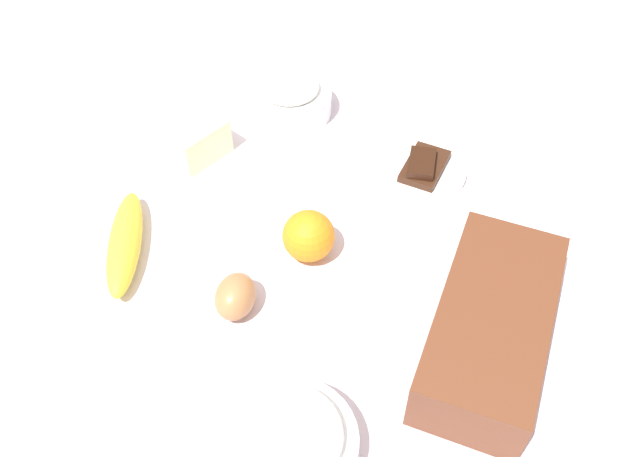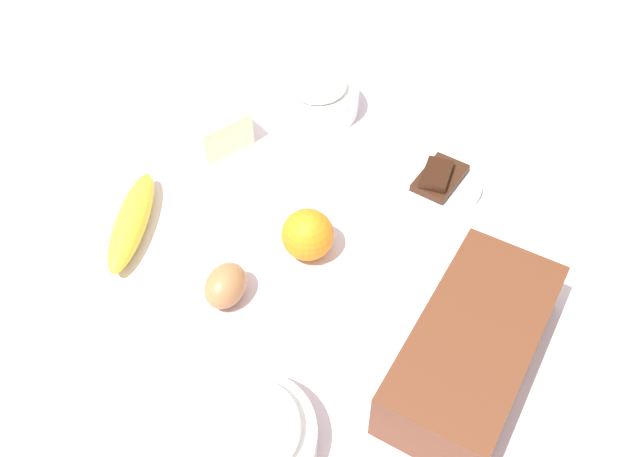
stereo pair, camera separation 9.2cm
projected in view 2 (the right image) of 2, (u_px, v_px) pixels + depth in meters
ground_plane at (320, 252)px, 0.96m from camera, size 2.40×2.40×0.02m
loaf_pan at (473, 347)px, 0.79m from camera, size 0.28×0.14×0.08m
flour_bowl at (317, 95)px, 1.13m from camera, size 0.14×0.14×0.07m
sugar_bowl at (248, 435)px, 0.73m from camera, size 0.15×0.15×0.07m
banana at (132, 221)px, 0.96m from camera, size 0.19×0.12×0.04m
orange_fruit at (308, 235)px, 0.92m from camera, size 0.07×0.07×0.07m
butter_block at (218, 130)px, 1.07m from camera, size 0.11×0.09×0.06m
egg_near_butter at (226, 285)px, 0.87m from camera, size 0.07×0.06×0.05m
chocolate_plate at (439, 181)px, 1.02m from camera, size 0.13×0.13×0.03m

